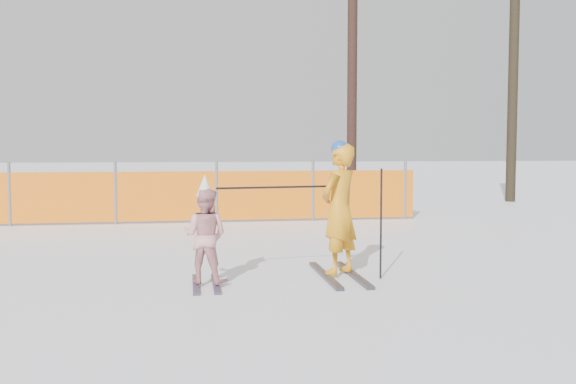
% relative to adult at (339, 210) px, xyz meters
% --- Properties ---
extents(ground, '(120.00, 120.00, 0.00)m').
position_rel_adult_xyz_m(ground, '(-0.58, -0.30, -0.80)').
color(ground, white).
rests_on(ground, ground).
extents(adult, '(0.66, 1.55, 1.62)m').
position_rel_adult_xyz_m(adult, '(0.00, 0.00, 0.00)').
color(adult, black).
rests_on(adult, ground).
extents(child, '(0.63, 1.01, 1.24)m').
position_rel_adult_xyz_m(child, '(-1.58, -0.25, -0.24)').
color(child, black).
rests_on(child, ground).
extents(ski_poles, '(1.92, 0.23, 1.29)m').
position_rel_adult_xyz_m(ski_poles, '(-0.18, -0.16, 0.07)').
color(ski_poles, black).
rests_on(ski_poles, ground).
extents(safety_fence, '(14.20, 0.06, 1.25)m').
position_rel_adult_xyz_m(safety_fence, '(-4.12, 5.73, -0.24)').
color(safety_fence, '#595960').
rests_on(safety_fence, ground).
extents(tree_trunks, '(4.87, 0.40, 6.81)m').
position_rel_adult_xyz_m(tree_trunks, '(4.87, 9.65, 2.40)').
color(tree_trunks, black).
rests_on(tree_trunks, ground).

